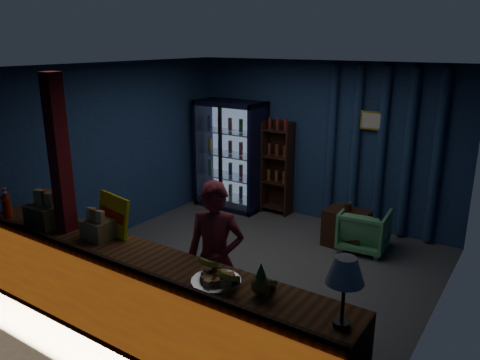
# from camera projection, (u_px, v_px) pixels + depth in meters

# --- Properties ---
(ground) EXTENTS (4.60, 4.60, 0.00)m
(ground) POSITION_uv_depth(u_px,v_px,m) (247.00, 267.00, 6.21)
(ground) COLOR #515154
(ground) RESTS_ON ground
(room_walls) EXTENTS (4.60, 4.60, 4.60)m
(room_walls) POSITION_uv_depth(u_px,v_px,m) (247.00, 152.00, 5.76)
(room_walls) COLOR navy
(room_walls) RESTS_ON ground
(counter) EXTENTS (4.40, 0.57, 0.99)m
(counter) POSITION_uv_depth(u_px,v_px,m) (140.00, 298.00, 4.55)
(counter) COLOR brown
(counter) RESTS_ON ground
(support_post) EXTENTS (0.16, 0.16, 2.60)m
(support_post) POSITION_uv_depth(u_px,v_px,m) (64.00, 199.00, 4.88)
(support_post) COLOR maroon
(support_post) RESTS_ON ground
(beverage_cooler) EXTENTS (1.20, 0.62, 1.90)m
(beverage_cooler) POSITION_uv_depth(u_px,v_px,m) (233.00, 155.00, 8.29)
(beverage_cooler) COLOR black
(beverage_cooler) RESTS_ON ground
(bottle_shelf) EXTENTS (0.50, 0.28, 1.60)m
(bottle_shelf) POSITION_uv_depth(u_px,v_px,m) (278.00, 168.00, 7.99)
(bottle_shelf) COLOR #372011
(bottle_shelf) RESTS_ON ground
(curtain_folds) EXTENTS (1.74, 0.14, 2.50)m
(curtain_folds) POSITION_uv_depth(u_px,v_px,m) (381.00, 151.00, 7.01)
(curtain_folds) COLOR navy
(curtain_folds) RESTS_ON room_walls
(framed_picture) EXTENTS (0.36, 0.04, 0.28)m
(framed_picture) POSITION_uv_depth(u_px,v_px,m) (372.00, 121.00, 6.92)
(framed_picture) COLOR gold
(framed_picture) RESTS_ON room_walls
(shopkeeper) EXTENTS (0.69, 0.58, 1.60)m
(shopkeeper) POSITION_uv_depth(u_px,v_px,m) (215.00, 260.00, 4.64)
(shopkeeper) COLOR maroon
(shopkeeper) RESTS_ON ground
(green_chair) EXTENTS (0.70, 0.72, 0.60)m
(green_chair) POSITION_uv_depth(u_px,v_px,m) (364.00, 230.00, 6.65)
(green_chair) COLOR #53A767
(green_chair) RESTS_ON ground
(side_table) EXTENTS (0.62, 0.47, 0.65)m
(side_table) POSITION_uv_depth(u_px,v_px,m) (346.00, 228.00, 6.78)
(side_table) COLOR #372011
(side_table) RESTS_ON ground
(yellow_sign) EXTENTS (0.53, 0.20, 0.41)m
(yellow_sign) POSITION_uv_depth(u_px,v_px,m) (113.00, 215.00, 4.84)
(yellow_sign) COLOR yellow
(yellow_sign) RESTS_ON counter
(soda_bottles) EXTENTS (0.26, 0.18, 0.31)m
(soda_bottles) POSITION_uv_depth(u_px,v_px,m) (7.00, 205.00, 5.36)
(soda_bottles) COLOR red
(soda_bottles) RESTS_ON counter
(snack_box_left) EXTENTS (0.38, 0.32, 0.40)m
(snack_box_left) POSITION_uv_depth(u_px,v_px,m) (46.00, 214.00, 5.05)
(snack_box_left) COLOR #9F834D
(snack_box_left) RESTS_ON counter
(snack_box_centre) EXTENTS (0.30, 0.25, 0.31)m
(snack_box_centre) POSITION_uv_depth(u_px,v_px,m) (98.00, 228.00, 4.75)
(snack_box_centre) COLOR #9F834D
(snack_box_centre) RESTS_ON counter
(pastry_tray) EXTENTS (0.42, 0.42, 0.07)m
(pastry_tray) POSITION_uv_depth(u_px,v_px,m) (216.00, 280.00, 3.89)
(pastry_tray) COLOR silver
(pastry_tray) RESTS_ON counter
(banana_bunches) EXTENTS (0.81, 0.31, 0.18)m
(banana_bunches) POSITION_uv_depth(u_px,v_px,m) (238.00, 274.00, 3.86)
(banana_bunches) COLOR gold
(banana_bunches) RESTS_ON counter
(table_lamp) EXTENTS (0.27, 0.27, 0.53)m
(table_lamp) POSITION_uv_depth(u_px,v_px,m) (345.00, 273.00, 3.18)
(table_lamp) COLOR black
(table_lamp) RESTS_ON counter
(pineapple) EXTENTS (0.16, 0.16, 0.27)m
(pineapple) POSITION_uv_depth(u_px,v_px,m) (261.00, 282.00, 3.67)
(pineapple) COLOR #9A6D1C
(pineapple) RESTS_ON counter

